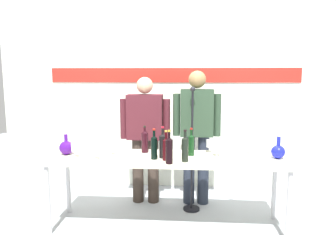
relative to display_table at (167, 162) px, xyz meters
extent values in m
plane|color=#A2A9B2|center=(0.00, 0.00, -0.71)|extent=(10.00, 10.00, 0.00)
cube|color=white|center=(0.00, 1.26, 0.79)|extent=(5.00, 0.10, 3.00)
cube|color=red|center=(0.00, 1.20, 0.91)|extent=(3.50, 0.01, 0.20)
cube|color=beige|center=(0.00, 0.00, 0.04)|extent=(2.50, 0.62, 0.04)
cylinder|color=silver|center=(-1.19, -0.26, -0.34)|extent=(0.05, 0.05, 0.73)
cylinder|color=silver|center=(1.19, -0.26, -0.34)|extent=(0.05, 0.05, 0.73)
cylinder|color=silver|center=(-1.19, 0.26, -0.34)|extent=(0.05, 0.05, 0.73)
cylinder|color=silver|center=(1.19, 0.26, -0.34)|extent=(0.05, 0.05, 0.73)
sphere|color=#481386|center=(-1.09, 0.01, 0.14)|extent=(0.15, 0.15, 0.15)
cylinder|color=#481386|center=(-1.09, 0.01, 0.24)|extent=(0.04, 0.04, 0.08)
sphere|color=#1B23C0|center=(1.14, 0.01, 0.13)|extent=(0.14, 0.14, 0.14)
cylinder|color=#1B23C0|center=(1.14, 0.01, 0.24)|extent=(0.04, 0.04, 0.10)
cylinder|color=#382D25|center=(-0.42, 0.63, -0.30)|extent=(0.14, 0.14, 0.83)
cylinder|color=#382D25|center=(-0.22, 0.63, -0.30)|extent=(0.14, 0.14, 0.83)
cube|color=#4F1D26|center=(-0.32, 0.63, 0.39)|extent=(0.44, 0.22, 0.56)
cylinder|color=#4F1D26|center=(-0.59, 0.63, 0.37)|extent=(0.09, 0.09, 0.50)
cylinder|color=#4F1D26|center=(-0.05, 0.63, 0.37)|extent=(0.09, 0.09, 0.50)
sphere|color=#DCAC89|center=(-0.32, 0.63, 0.78)|extent=(0.20, 0.20, 0.20)
cylinder|color=#242A38|center=(0.23, 0.63, -0.27)|extent=(0.14, 0.14, 0.87)
cylinder|color=#242A38|center=(0.41, 0.63, -0.27)|extent=(0.14, 0.14, 0.87)
cube|color=#2D4431|center=(0.32, 0.63, 0.45)|extent=(0.40, 0.22, 0.58)
cylinder|color=#2D4431|center=(0.07, 0.63, 0.42)|extent=(0.09, 0.09, 0.52)
cylinder|color=#2D4431|center=(0.57, 0.63, 0.42)|extent=(0.09, 0.09, 0.52)
sphere|color=#9B794B|center=(0.32, 0.63, 0.86)|extent=(0.21, 0.21, 0.21)
cylinder|color=black|center=(-0.12, -0.10, 0.17)|extent=(0.06, 0.06, 0.22)
cone|color=black|center=(-0.12, -0.10, 0.29)|extent=(0.06, 0.06, 0.03)
cylinder|color=black|center=(-0.12, -0.10, 0.32)|extent=(0.03, 0.03, 0.08)
cylinder|color=#AF2015|center=(-0.12, -0.10, 0.37)|extent=(0.03, 0.03, 0.02)
cylinder|color=black|center=(0.04, -0.25, 0.18)|extent=(0.07, 0.07, 0.23)
cone|color=black|center=(0.04, -0.25, 0.31)|extent=(0.07, 0.07, 0.03)
cylinder|color=black|center=(0.04, -0.25, 0.33)|extent=(0.02, 0.02, 0.08)
cylinder|color=gold|center=(0.04, -0.25, 0.38)|extent=(0.03, 0.03, 0.02)
cylinder|color=#32050A|center=(0.00, -0.13, 0.16)|extent=(0.07, 0.07, 0.20)
cone|color=#32050A|center=(0.00, -0.13, 0.28)|extent=(0.07, 0.07, 0.03)
cylinder|color=#32050A|center=(0.00, -0.13, 0.31)|extent=(0.02, 0.02, 0.09)
cylinder|color=gold|center=(0.00, -0.13, 0.36)|extent=(0.03, 0.03, 0.02)
cylinder|color=black|center=(-0.26, 0.17, 0.17)|extent=(0.07, 0.07, 0.22)
cone|color=black|center=(-0.26, 0.17, 0.29)|extent=(0.07, 0.07, 0.03)
cylinder|color=black|center=(-0.26, 0.17, 0.31)|extent=(0.02, 0.02, 0.06)
cylinder|color=black|center=(-0.26, 0.17, 0.35)|extent=(0.03, 0.03, 0.02)
cylinder|color=#103415|center=(0.25, 0.07, 0.16)|extent=(0.07, 0.07, 0.20)
cone|color=#103415|center=(0.25, 0.07, 0.28)|extent=(0.07, 0.07, 0.03)
cylinder|color=#103415|center=(0.25, 0.07, 0.30)|extent=(0.02, 0.02, 0.08)
cylinder|color=#B42018|center=(0.25, 0.07, 0.35)|extent=(0.03, 0.03, 0.02)
cylinder|color=black|center=(-0.04, -0.04, 0.18)|extent=(0.07, 0.07, 0.23)
cone|color=black|center=(-0.04, -0.04, 0.30)|extent=(0.07, 0.07, 0.03)
cylinder|color=black|center=(-0.04, -0.04, 0.33)|extent=(0.03, 0.03, 0.08)
cylinder|color=#B21628|center=(-0.04, -0.04, 0.38)|extent=(0.03, 0.03, 0.02)
cylinder|color=black|center=(0.19, -0.17, 0.17)|extent=(0.07, 0.07, 0.23)
cone|color=black|center=(0.19, -0.17, 0.30)|extent=(0.07, 0.07, 0.03)
cylinder|color=black|center=(0.19, -0.17, 0.33)|extent=(0.03, 0.03, 0.07)
cylinder|color=black|center=(0.19, -0.17, 0.37)|extent=(0.03, 0.03, 0.02)
cylinder|color=white|center=(-0.71, -0.18, 0.06)|extent=(0.06, 0.06, 0.00)
cylinder|color=white|center=(-0.71, -0.18, 0.10)|extent=(0.01, 0.01, 0.06)
cylinder|color=white|center=(-0.71, -0.18, 0.17)|extent=(0.07, 0.07, 0.08)
cylinder|color=white|center=(-0.60, 0.03, 0.06)|extent=(0.05, 0.05, 0.00)
cylinder|color=white|center=(-0.60, 0.03, 0.09)|extent=(0.01, 0.01, 0.06)
cylinder|color=white|center=(-0.60, 0.03, 0.16)|extent=(0.06, 0.06, 0.08)
cylinder|color=white|center=(-0.95, -0.11, 0.06)|extent=(0.05, 0.05, 0.00)
cylinder|color=white|center=(-0.95, -0.11, 0.10)|extent=(0.01, 0.01, 0.07)
cylinder|color=white|center=(-0.95, -0.11, 0.17)|extent=(0.06, 0.06, 0.08)
cylinder|color=white|center=(0.88, 0.15, 0.06)|extent=(0.06, 0.06, 0.00)
cylinder|color=white|center=(0.88, 0.15, 0.09)|extent=(0.01, 0.01, 0.06)
cylinder|color=white|center=(0.88, 0.15, 0.17)|extent=(0.06, 0.06, 0.08)
cylinder|color=white|center=(0.52, 0.05, 0.06)|extent=(0.06, 0.06, 0.00)
cylinder|color=white|center=(0.52, 0.05, 0.10)|extent=(0.01, 0.01, 0.07)
cylinder|color=white|center=(0.52, 0.05, 0.17)|extent=(0.07, 0.07, 0.08)
cylinder|color=white|center=(0.45, 0.19, 0.06)|extent=(0.05, 0.05, 0.00)
cylinder|color=white|center=(0.45, 0.19, 0.09)|extent=(0.01, 0.01, 0.06)
cylinder|color=white|center=(0.45, 0.19, 0.17)|extent=(0.06, 0.06, 0.08)
cylinder|color=white|center=(0.80, 0.23, 0.06)|extent=(0.06, 0.06, 0.00)
cylinder|color=white|center=(0.80, 0.23, 0.10)|extent=(0.01, 0.01, 0.07)
cylinder|color=white|center=(0.80, 0.23, 0.18)|extent=(0.06, 0.06, 0.08)
cylinder|color=black|center=(0.27, 0.42, -0.70)|extent=(0.20, 0.20, 0.02)
cylinder|color=black|center=(0.27, 0.42, 0.01)|extent=(0.02, 0.02, 1.43)
sphere|color=#232328|center=(0.27, 0.42, 0.75)|extent=(0.06, 0.06, 0.06)
camera|label=1|loc=(0.23, -3.11, 0.91)|focal=32.71mm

